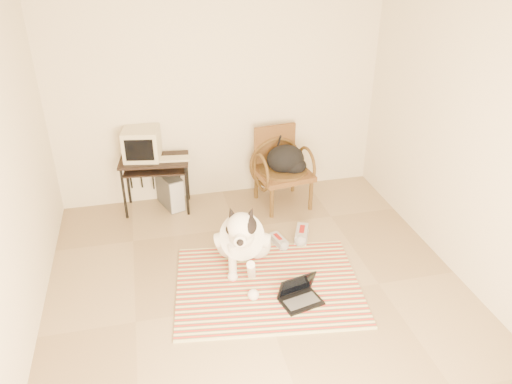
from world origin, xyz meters
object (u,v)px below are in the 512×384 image
object	(u,v)px
laptop	(299,294)
backpack	(287,160)
dog	(243,238)
computer_desk	(155,167)
crt_monitor	(142,144)
rattan_chair	(282,167)
pc_tower	(170,191)

from	to	relation	value
laptop	backpack	distance (m)	1.95
dog	backpack	world-z (taller)	dog
computer_desk	crt_monitor	world-z (taller)	crt_monitor
dog	laptop	xyz separation A→B (m)	(0.40, -0.65, -0.26)
rattan_chair	computer_desk	bearing A→B (deg)	173.93
rattan_chair	backpack	distance (m)	0.14
crt_monitor	rattan_chair	bearing A→B (deg)	-8.15
rattan_chair	dog	bearing A→B (deg)	-121.11
dog	rattan_chair	size ratio (longest dim) A/B	1.27
dog	crt_monitor	world-z (taller)	crt_monitor
laptop	crt_monitor	xyz separation A→B (m)	(-1.29, 2.13, 0.77)
rattan_chair	crt_monitor	bearing A→B (deg)	171.85
laptop	backpack	size ratio (longest dim) A/B	0.88
computer_desk	crt_monitor	xyz separation A→B (m)	(-0.12, 0.07, 0.28)
computer_desk	rattan_chair	world-z (taller)	rattan_chair
crt_monitor	pc_tower	distance (m)	0.70
laptop	computer_desk	world-z (taller)	computer_desk
crt_monitor	rattan_chair	distance (m)	1.70
computer_desk	backpack	distance (m)	1.59
crt_monitor	pc_tower	world-z (taller)	crt_monitor
computer_desk	laptop	bearing A→B (deg)	-60.28
laptop	crt_monitor	bearing A→B (deg)	121.28
crt_monitor	dog	bearing A→B (deg)	-58.70
crt_monitor	pc_tower	bearing A→B (deg)	-5.18
dog	rattan_chair	world-z (taller)	rattan_chair
dog	pc_tower	distance (m)	1.58
computer_desk	pc_tower	xyz separation A→B (m)	(0.16, 0.05, -0.37)
rattan_chair	backpack	xyz separation A→B (m)	(0.05, -0.06, 0.12)
computer_desk	backpack	world-z (taller)	backpack
backpack	rattan_chair	bearing A→B (deg)	130.72
computer_desk	rattan_chair	bearing A→B (deg)	-6.07
computer_desk	pc_tower	world-z (taller)	computer_desk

